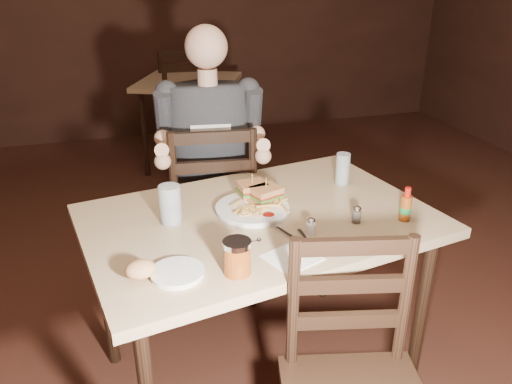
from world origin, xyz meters
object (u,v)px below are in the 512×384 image
object	(u,v)px
glass_right	(343,169)
syrup_dispenser	(237,257)
chair_far	(213,209)
bg_table	(189,90)
bg_chair_near	(202,130)
glass_left	(170,204)
main_table	(260,233)
bg_chair_far	(181,98)
side_plate	(177,274)
diner	(210,125)
hot_sauce	(406,204)
dinner_plate	(252,210)

from	to	relation	value
glass_right	syrup_dispenser	world-z (taller)	glass_right
chair_far	bg_table	bearing A→B (deg)	-88.52
bg_chair_near	glass_right	xyz separation A→B (m)	(0.28, -1.87, 0.35)
glass_left	glass_right	size ratio (longest dim) A/B	1.07
main_table	glass_right	xyz separation A→B (m)	(0.44, 0.20, 0.14)
chair_far	glass_right	xyz separation A→B (m)	(0.49, -0.47, 0.35)
bg_chair_far	bg_chair_near	bearing A→B (deg)	94.85
bg_table	side_plate	distance (m)	2.98
bg_chair_far	side_plate	xyz separation A→B (m)	(-0.52, -3.49, 0.30)
diner	bg_table	bearing A→B (deg)	91.45
bg_table	side_plate	xyz separation A→B (m)	(-0.52, -2.94, 0.10)
bg_table	glass_right	bearing A→B (deg)	-83.33
glass_right	hot_sauce	size ratio (longest dim) A/B	1.04
chair_far	bg_chair_far	bearing A→B (deg)	-87.17
bg_table	bg_chair_far	xyz separation A→B (m)	(0.00, 0.55, -0.20)
main_table	bg_chair_far	distance (m)	3.18
bg_chair_far	hot_sauce	xyz separation A→B (m)	(0.36, -3.36, 0.36)
main_table	bg_chair_near	distance (m)	2.09
bg_table	chair_far	bearing A→B (deg)	-96.15
bg_table	syrup_dispenser	world-z (taller)	syrup_dispenser
diner	glass_left	distance (m)	0.65
bg_table	hot_sauce	xyz separation A→B (m)	(0.36, -2.81, 0.16)
main_table	chair_far	xyz separation A→B (m)	(-0.05, 0.67, -0.21)
bg_chair_near	glass_left	bearing A→B (deg)	-125.89
chair_far	glass_right	distance (m)	0.76
main_table	bg_table	distance (m)	2.63
bg_table	side_plate	world-z (taller)	side_plate
dinner_plate	bg_chair_far	bearing A→B (deg)	86.86
syrup_dispenser	side_plate	size ratio (longest dim) A/B	0.70
chair_far	dinner_plate	bearing A→B (deg)	101.22
hot_sauce	side_plate	distance (m)	0.89
glass_right	hot_sauce	bearing A→B (deg)	-78.76
glass_right	bg_chair_near	bearing A→B (deg)	98.60
bg_table	diner	distance (m)	2.03
dinner_plate	hot_sauce	xyz separation A→B (m)	(0.53, -0.23, 0.06)
glass_right	syrup_dispenser	distance (m)	0.83
dinner_plate	side_plate	size ratio (longest dim) A/B	1.72
main_table	syrup_dispenser	distance (m)	0.42
bg_table	bg_chair_far	bearing A→B (deg)	90.00
chair_far	bg_chair_near	world-z (taller)	chair_far
main_table	glass_left	distance (m)	0.37
dinner_plate	bg_chair_near	bearing A→B (deg)	85.16
dinner_plate	glass_left	distance (m)	0.32
bg_chair_near	bg_chair_far	bearing A→B (deg)	67.62
bg_chair_near	chair_far	bearing A→B (deg)	-120.91
side_plate	glass_left	bearing A→B (deg)	85.24
bg_table	glass_left	distance (m)	2.63
chair_far	bg_chair_far	world-z (taller)	chair_far
diner	bg_chair_far	bearing A→B (deg)	92.77
dinner_plate	hot_sauce	distance (m)	0.58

